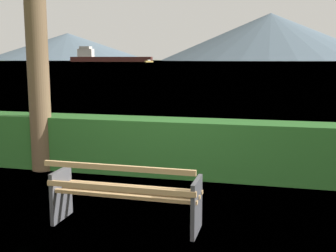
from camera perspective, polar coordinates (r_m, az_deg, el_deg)
ground_plane at (r=5.49m, az=-5.64°, el=-13.34°), size 1400.00×1400.00×0.00m
water_surface at (r=311.60m, az=13.53°, el=8.53°), size 620.00×620.00×0.00m
park_bench at (r=5.28m, az=-5.95°, el=-9.26°), size 1.89×0.59×0.87m
hedge_row at (r=7.61m, az=0.45°, el=-2.88°), size 9.09×0.71×1.02m
cargo_ship_large at (r=314.78m, az=-8.61°, el=9.26°), size 60.96×13.60×11.25m
fishing_boat_near at (r=258.95m, az=-2.63°, el=8.83°), size 4.77×4.67×1.68m
distant_hills at (r=573.49m, az=20.37°, el=11.80°), size 787.69×326.81×80.41m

